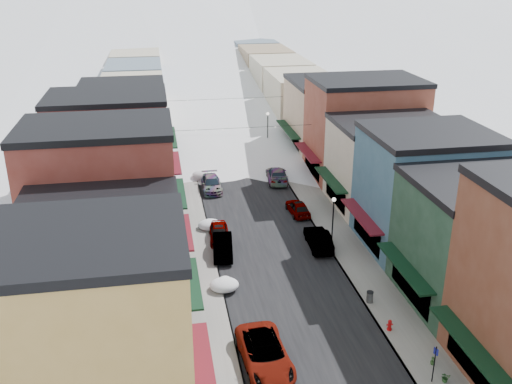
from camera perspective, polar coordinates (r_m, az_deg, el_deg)
name	(u,v)px	position (r m, az deg, el deg)	size (l,w,h in m)	color
road	(221,133)	(85.16, -3.54, 5.93)	(10.00, 160.00, 0.01)	black
sidewalk_left	(176,134)	(84.69, -8.00, 5.72)	(3.20, 160.00, 0.15)	gray
sidewalk_right	(264,130)	(86.10, 0.85, 6.20)	(3.20, 160.00, 0.15)	gray
curb_left	(187,134)	(84.75, -6.95, 5.78)	(0.10, 160.00, 0.15)	slate
curb_right	(254,131)	(85.83, -0.17, 6.15)	(0.10, 160.00, 0.15)	slate
bldg_l_yellow	(91,334)	(31.17, -16.21, -13.52)	(11.30, 8.70, 11.50)	gold
bldg_l_cream	(104,270)	(38.88, -14.94, -7.53)	(11.30, 8.20, 9.50)	beige
bldg_l_brick_near	(103,202)	(45.48, -15.07, -1.00)	(12.30, 8.20, 12.50)	maroon
bldg_l_grayblue	(117,184)	(53.96, -13.74, 0.78)	(11.30, 9.20, 9.00)	slate
bldg_l_brick_far	(111,146)	(62.22, -14.34, 4.52)	(13.30, 9.20, 11.00)	maroon
bldg_l_tan	(124,125)	(71.89, -13.05, 6.53)	(11.30, 11.20, 10.00)	#907B5E
bldg_r_green	(480,241)	(44.25, 21.45, -4.62)	(11.30, 9.20, 9.50)	#1D3D2B
bldg_r_blue	(425,190)	(51.20, 16.52, 0.23)	(11.30, 9.20, 10.50)	#325A73
bldg_r_cream	(389,164)	(59.29, 13.16, 2.76)	(12.30, 9.20, 9.00)	beige
bldg_r_brick_far	(364,128)	(67.07, 10.73, 6.29)	(13.30, 9.20, 11.50)	brown
bldg_r_tan	(330,116)	(76.14, 7.37, 7.57)	(11.30, 11.20, 9.50)	tan
distant_blocks	(206,77)	(106.56, -5.07, 11.34)	(34.00, 55.00, 8.00)	gray
overhead_cables	(232,112)	(71.57, -2.46, 8.00)	(16.40, 15.04, 0.04)	black
car_white_suv	(265,354)	(36.78, 0.87, -15.86)	(2.83, 6.13, 1.70)	silver
car_silver_sedan	(219,233)	(51.79, -3.72, -4.08)	(1.72, 4.27, 1.45)	#A0A4A8
car_dark_hatch	(223,246)	(49.26, -3.34, -5.45)	(1.63, 4.69, 1.54)	black
car_silver_wagon	(212,184)	(63.14, -4.47, 0.83)	(2.08, 5.13, 1.49)	#ABAEB3
car_green_sedan	(318,239)	(50.66, 6.26, -4.68)	(1.73, 4.96, 1.63)	black
car_gray_suv	(298,207)	(57.08, 4.21, -1.55)	(1.69, 4.19, 1.43)	#9A9BA2
car_black_sedan	(277,175)	(65.52, 2.10, 1.74)	(2.25, 5.53, 1.60)	black
car_lane_silver	(216,141)	(78.08, -4.03, 5.09)	(2.02, 5.03, 1.71)	#94979B
car_lane_white	(227,114)	(93.12, -2.92, 7.77)	(2.26, 4.90, 1.36)	white
fire_hydrant	(390,325)	(40.81, 13.22, -12.85)	(0.46, 0.35, 0.78)	#BD0A0C
parking_sign	(435,361)	(36.51, 17.43, -15.86)	(0.14, 0.33, 2.51)	black
trash_can	(370,297)	(43.41, 11.31, -10.24)	(0.51, 0.51, 0.87)	#525457
streetlamp_near	(333,215)	(50.43, 7.72, -2.26)	(0.36, 0.36, 4.37)	black
streetlamp_far	(268,125)	(76.65, 1.18, 6.67)	(0.41, 0.41, 4.90)	black
planter_near	(445,377)	(37.44, 18.41, -17.19)	(0.54, 0.47, 0.60)	#2D5C29
planter_far	(433,361)	(38.54, 17.26, -15.83)	(0.30, 0.30, 0.53)	#375E2B
snow_pile_near	(224,285)	(44.39, -3.19, -9.22)	(2.25, 2.58, 0.95)	white
snow_pile_mid	(210,224)	(54.09, -4.63, -3.25)	(2.22, 2.57, 0.94)	white
snow_pile_far	(203,175)	(66.62, -5.28, 1.75)	(2.58, 2.79, 1.09)	white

